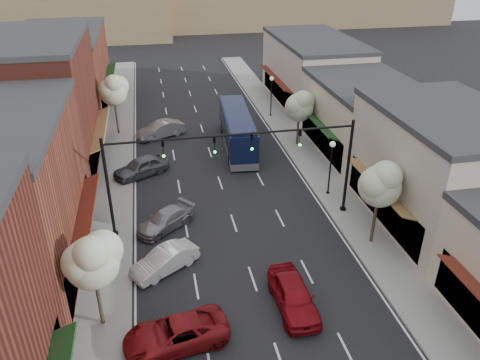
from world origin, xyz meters
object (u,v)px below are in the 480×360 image
parked_car_e (161,130)px  signal_mast_right (316,156)px  parked_car_c (165,220)px  parked_car_d (141,167)px  tree_right_near (381,183)px  tree_left_near (92,259)px  signal_mast_left (145,171)px  parked_car_b (165,260)px  lamp_post_far (271,90)px  red_hatchback (293,295)px  parked_car_a (176,333)px  tree_right_far (300,105)px  lamp_post_near (331,159)px  tree_left_far (114,90)px  coach_bus (237,129)px

parked_car_e → signal_mast_right: bearing=5.9°
parked_car_c → parked_car_d: bearing=151.4°
signal_mast_right → tree_right_near: 4.89m
tree_left_near → parked_car_d: (2.10, 16.59, -3.43)m
signal_mast_left → parked_car_d: signal_mast_left is taller
tree_left_near → parked_car_b: bearing=49.3°
parked_car_b → parked_car_c: 4.51m
lamp_post_far → parked_car_b: bearing=-117.7°
parked_car_d → signal_mast_left: bearing=-26.0°
red_hatchback → parked_car_a: 6.46m
tree_right_far → parked_car_a: tree_right_far is taller
tree_right_far → parked_car_a: bearing=-120.7°
signal_mast_right → signal_mast_left: 11.24m
lamp_post_near → red_hatchback: lamp_post_near is taller
tree_left_far → parked_car_d: bearing=-77.4°
tree_left_near → tree_left_far: size_ratio=0.93×
signal_mast_right → tree_left_near: size_ratio=1.44×
tree_right_near → parked_car_e: bearing=121.4°
tree_left_near → parked_car_a: bearing=-29.2°
lamp_post_near → lamp_post_far: same height
signal_mast_left → red_hatchback: signal_mast_left is taller
parked_car_b → tree_right_far: bearing=108.0°
red_hatchback → parked_car_b: bearing=144.6°
tree_left_far → parked_car_e: 5.76m
tree_right_far → tree_left_far: 17.66m
signal_mast_left → lamp_post_near: bearing=10.6°
lamp_post_near → parked_car_c: bearing=-170.0°
tree_left_far → parked_car_e: bearing=-19.6°
tree_right_far → parked_car_c: 17.76m
lamp_post_near → signal_mast_right: bearing=-131.1°
signal_mast_right → lamp_post_near: size_ratio=1.85×
red_hatchback → parked_car_e: (-5.81, 25.15, -0.04)m
parked_car_d → red_hatchback: bearing=-5.2°
red_hatchback → parked_car_e: red_hatchback is taller
tree_left_near → parked_car_e: size_ratio=1.21×
lamp_post_far → parked_car_b: 27.42m
tree_left_far → tree_right_near: bearing=-53.0°
signal_mast_right → tree_left_far: signal_mast_right is taller
signal_mast_left → parked_car_a: size_ratio=1.61×
coach_bus → red_hatchback: (-1.08, -21.36, -0.94)m
coach_bus → parked_car_e: coach_bus is taller
tree_left_near → parked_car_b: 6.21m
signal_mast_left → tree_left_far: (-2.63, 17.95, -0.02)m
signal_mast_right → lamp_post_far: (2.18, 20.00, -1.62)m
parked_car_a → parked_car_d: size_ratio=1.10×
parked_car_c → parked_car_d: size_ratio=0.94×
tree_left_far → lamp_post_near: bearing=-43.9°
tree_left_near → tree_right_far: bearing=50.3°
signal_mast_left → parked_car_c: signal_mast_left is taller
signal_mast_left → coach_bus: signal_mast_left is taller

